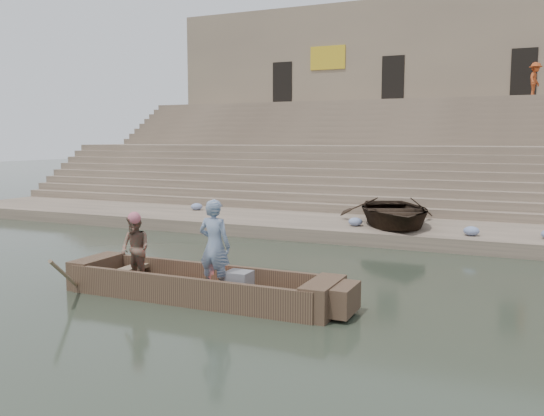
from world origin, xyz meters
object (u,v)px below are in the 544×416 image
Objects in this scene: standing_man at (215,246)px; pedestrian at (535,79)px; main_rowboat at (200,293)px; rowing_man at (135,249)px; television at (238,282)px; beached_rowboat at (393,211)px.

pedestrian is at bearing -102.27° from standing_man.
standing_man reaches higher than main_rowboat.
television is (2.25, 0.18, -0.49)m from rowing_man.
pedestrian reaches higher than rowing_man.
beached_rowboat is (1.55, 8.58, -0.26)m from standing_man.
main_rowboat is 1.15× the size of beached_rowboat.
standing_man is 1.05× the size of pedestrian.
main_rowboat is 3.64× the size of rowing_man.
pedestrian reaches higher than beached_rowboat.
standing_man is 0.82m from television.
television is at bearing -156.78° from standing_man.
rowing_man is at bearing -175.46° from television.
television is 8.50m from beached_rowboat.
standing_man is 1.29× the size of rowing_man.
standing_man is 1.84m from rowing_man.
pedestrian reaches higher than television.
pedestrian is (7.31, 22.69, 5.14)m from rowing_man.
television is (0.41, 0.17, -0.69)m from standing_man.
rowing_man reaches higher than beached_rowboat.
main_rowboat is 10.87× the size of television.
rowing_man is at bearing 1.68° from standing_man.
beached_rowboat is at bearing 82.28° from television.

